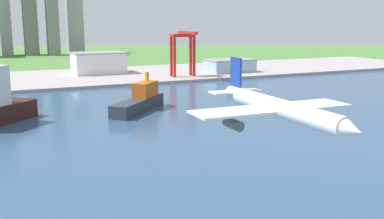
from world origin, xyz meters
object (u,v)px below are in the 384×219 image
Objects in this scene: airplane_landing at (278,108)px; port_crane_red at (183,44)px; warehouse_main at (98,63)px; container_barge at (140,101)px; warehouse_annex at (229,65)px.

port_crane_red is (117.99, 315.25, -4.19)m from airplane_landing.
warehouse_main is at bearing 138.36° from port_crane_red.
port_crane_red is 0.85× the size of warehouse_main.
warehouse_annex is at bearing 44.68° from container_barge.
port_crane_red is 0.89× the size of warehouse_annex.
container_barge is 0.96× the size of warehouse_annex.
airplane_landing is at bearing -110.52° from port_crane_red.
container_barge is 190.27m from warehouse_main.
container_barge is at bearing -95.91° from warehouse_main.
container_barge is 158.00m from port_crane_red.
airplane_landing is 0.94× the size of warehouse_annex.
airplane_landing reaches higher than warehouse_main.
airplane_landing is 379.46m from warehouse_main.
airplane_landing reaches higher than container_barge.
warehouse_annex is (60.05, 16.50, -23.93)m from port_crane_red.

